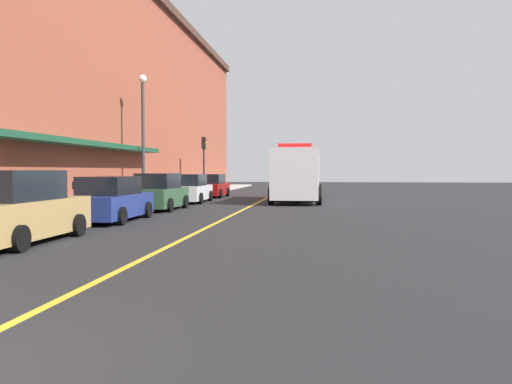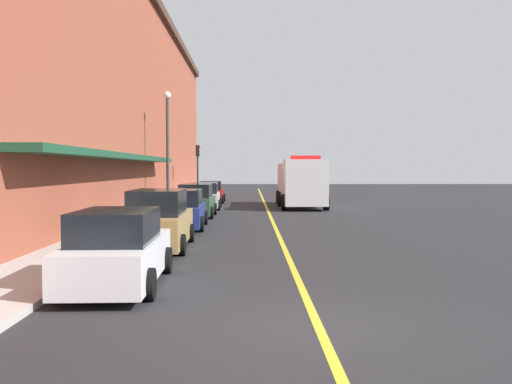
% 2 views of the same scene
% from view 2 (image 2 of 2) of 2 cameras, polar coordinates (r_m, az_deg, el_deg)
% --- Properties ---
extents(ground_plane, '(112.00, 112.00, 0.00)m').
position_cam_2_polar(ground_plane, '(33.98, 1.21, -1.87)').
color(ground_plane, '#232326').
extents(sidewalk_left, '(2.40, 70.00, 0.15)m').
position_cam_2_polar(sidewalk_left, '(34.33, -9.19, -1.73)').
color(sidewalk_left, '#ADA8A0').
rests_on(sidewalk_left, ground).
extents(lane_center_stripe, '(0.16, 70.00, 0.01)m').
position_cam_2_polar(lane_center_stripe, '(33.98, 1.21, -1.86)').
color(lane_center_stripe, gold).
rests_on(lane_center_stripe, ground).
extents(brick_building_left, '(9.42, 64.00, 13.91)m').
position_cam_2_polar(brick_building_left, '(34.74, -18.37, 9.61)').
color(brick_building_left, brown).
rests_on(brick_building_left, ground).
extents(parked_car_0, '(2.07, 4.56, 1.68)m').
position_cam_2_polar(parked_car_0, '(12.34, -14.20, -5.91)').
color(parked_car_0, silver).
rests_on(parked_car_0, ground).
extents(parked_car_1, '(2.03, 4.85, 1.90)m').
position_cam_2_polar(parked_car_1, '(17.77, -10.08, -3.03)').
color(parked_car_1, '#A5844C').
rests_on(parked_car_1, ground).
extents(parked_car_2, '(2.08, 4.71, 1.67)m').
position_cam_2_polar(parked_car_2, '(23.65, -7.69, -1.88)').
color(parked_car_2, navy).
rests_on(parked_car_2, ground).
extents(parked_car_3, '(2.01, 4.17, 1.76)m').
position_cam_2_polar(parked_car_3, '(29.13, -6.25, -0.99)').
color(parked_car_3, '#2D5133').
rests_on(parked_car_3, ground).
extents(parked_car_4, '(2.21, 4.74, 1.67)m').
position_cam_2_polar(parked_car_4, '(34.96, -5.41, -0.46)').
color(parked_car_4, silver).
rests_on(parked_car_4, ground).
extents(parked_car_5, '(1.95, 4.43, 1.63)m').
position_cam_2_polar(parked_car_5, '(41.09, -4.67, -0.05)').
color(parked_car_5, maroon).
rests_on(parked_car_5, ground).
extents(box_truck, '(2.94, 8.30, 3.35)m').
position_cam_2_polar(box_truck, '(36.46, 4.65, 0.94)').
color(box_truck, silver).
rests_on(box_truck, ground).
extents(parking_meter_0, '(0.14, 0.18, 1.33)m').
position_cam_2_polar(parking_meter_0, '(23.66, -10.98, -1.24)').
color(parking_meter_0, '#4C4C51').
rests_on(parking_meter_0, sidewalk_left).
extents(parking_meter_1, '(0.14, 0.18, 1.33)m').
position_cam_2_polar(parking_meter_1, '(39.24, -6.87, 0.25)').
color(parking_meter_1, '#4C4C51').
rests_on(parking_meter_1, sidewalk_left).
extents(parking_meter_2, '(0.14, 0.18, 1.33)m').
position_cam_2_polar(parking_meter_2, '(37.19, -7.21, 0.12)').
color(parking_meter_2, '#4C4C51').
rests_on(parking_meter_2, sidewalk_left).
extents(parking_meter_3, '(0.14, 0.18, 1.33)m').
position_cam_2_polar(parking_meter_3, '(37.99, -7.07, 0.17)').
color(parking_meter_3, '#4C4C51').
rests_on(parking_meter_3, sidewalk_left).
extents(street_lamp_left, '(0.44, 0.44, 6.94)m').
position_cam_2_polar(street_lamp_left, '(32.79, -9.20, 5.64)').
color(street_lamp_left, '#33383D').
rests_on(street_lamp_left, sidewalk_left).
extents(traffic_light_near, '(0.38, 0.36, 4.30)m').
position_cam_2_polar(traffic_light_near, '(44.34, -6.08, 3.21)').
color(traffic_light_near, '#232326').
rests_on(traffic_light_near, sidewalk_left).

